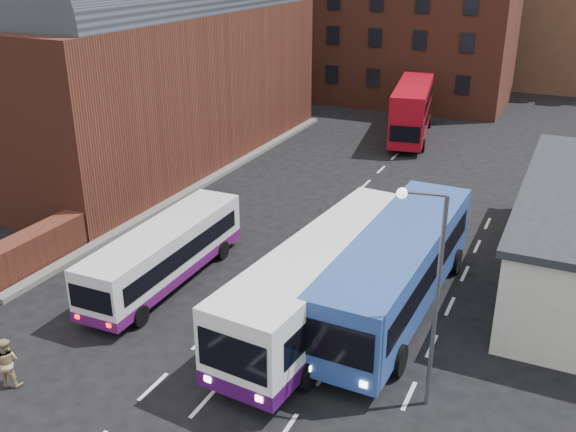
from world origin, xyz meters
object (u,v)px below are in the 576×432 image
at_px(pedestrian_beige, 6,362).
at_px(bus_blue, 397,266).
at_px(street_lamp, 430,282).
at_px(bus_red_double, 412,110).
at_px(bus_white_inbound, 325,276).
at_px(bus_white_outbound, 165,251).

bearing_deg(pedestrian_beige, bus_blue, -156.37).
distance_m(street_lamp, pedestrian_beige, 14.21).
bearing_deg(pedestrian_beige, bus_red_double, -117.38).
relative_size(bus_white_inbound, bus_blue, 1.01).
xyz_separation_m(bus_white_inbound, bus_blue, (2.30, 1.98, 0.00)).
bearing_deg(street_lamp, bus_blue, 114.11).
bearing_deg(bus_white_outbound, pedestrian_beige, -95.07).
height_order(bus_white_inbound, bus_red_double, bus_red_double).
xyz_separation_m(bus_blue, pedestrian_beige, (-10.47, -10.24, -1.14)).
xyz_separation_m(bus_white_outbound, bus_blue, (9.87, 1.92, 0.48)).
xyz_separation_m(bus_white_inbound, bus_red_double, (-3.99, 27.69, 0.23)).
bearing_deg(bus_blue, bus_red_double, -74.72).
relative_size(bus_white_inbound, street_lamp, 1.74).
height_order(bus_blue, street_lamp, street_lamp).
bearing_deg(bus_white_outbound, street_lamp, -16.15).
xyz_separation_m(bus_white_outbound, pedestrian_beige, (-0.60, -8.32, -0.65)).
relative_size(bus_white_outbound, bus_white_inbound, 0.76).
xyz_separation_m(bus_red_double, pedestrian_beige, (-4.19, -35.95, -1.36)).
distance_m(bus_white_outbound, bus_white_inbound, 7.59).
bearing_deg(bus_white_inbound, bus_blue, -134.26).
bearing_deg(street_lamp, bus_white_inbound, 144.90).
height_order(bus_white_inbound, street_lamp, street_lamp).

